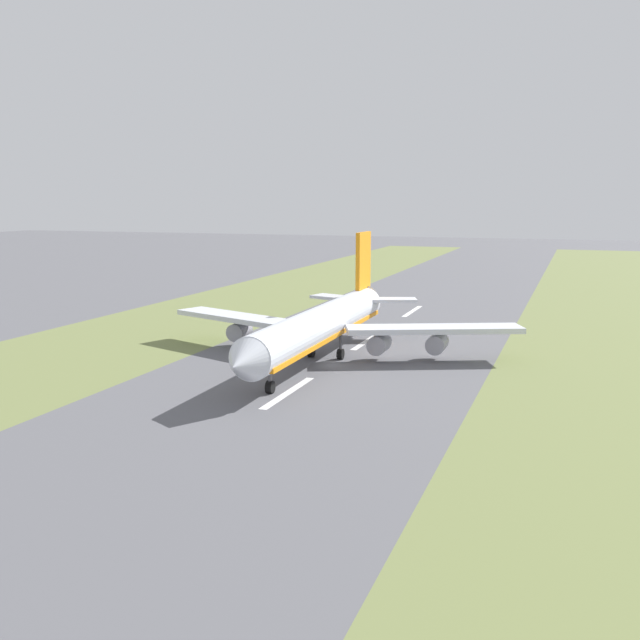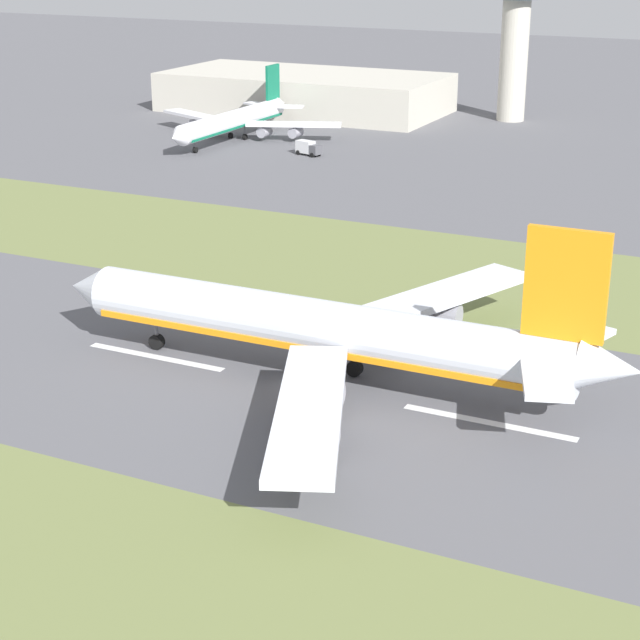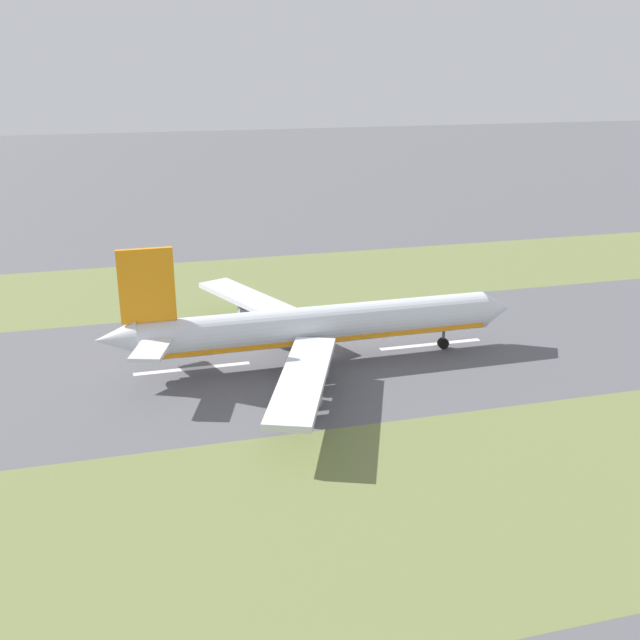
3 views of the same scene
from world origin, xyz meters
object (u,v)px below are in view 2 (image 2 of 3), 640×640
(terminal_building, at_px, (305,92))
(control_tower, at_px, (516,25))
(airplane_main_jet, at_px, (336,331))
(airplane_parked_apron, at_px, (235,120))
(service_truck, at_px, (308,148))

(terminal_building, distance_m, control_tower, 57.92)
(airplane_main_jet, distance_m, airplane_parked_apron, 142.89)
(control_tower, relative_size, service_truck, 6.02)
(airplane_main_jet, relative_size, terminal_building, 0.91)
(airplane_main_jet, xyz_separation_m, control_tower, (171.52, 30.65, 17.66))
(airplane_main_jet, distance_m, control_tower, 175.12)
(terminal_building, bearing_deg, control_tower, -79.44)
(terminal_building, distance_m, service_truck, 59.14)
(control_tower, bearing_deg, airplane_parked_apron, 136.96)
(terminal_building, bearing_deg, airplane_parked_apron, -174.96)
(airplane_main_jet, distance_m, terminal_building, 182.26)
(airplane_main_jet, xyz_separation_m, service_truck, (108.99, 57.46, -4.36))
(airplane_main_jet, relative_size, airplane_parked_apron, 1.33)
(airplane_parked_apron, distance_m, service_truck, 25.06)
(airplane_parked_apron, bearing_deg, service_truck, -110.95)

